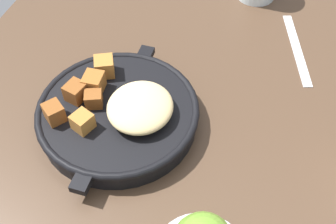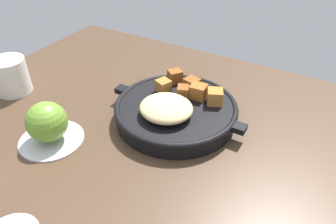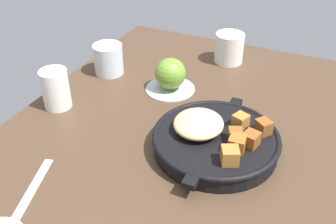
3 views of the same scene
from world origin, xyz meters
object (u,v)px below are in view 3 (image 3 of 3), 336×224
object	(u,v)px
white_creamer_pitcher	(56,89)
butter_knife	(28,197)
water_glass_short	(108,59)
cast_iron_skillet	(215,139)
red_apple	(170,74)
ceramic_mug_white	(229,48)

from	to	relation	value
white_creamer_pitcher	butter_knife	bearing A→B (deg)	-152.84
butter_knife	water_glass_short	world-z (taller)	water_glass_short
cast_iron_skillet	water_glass_short	bearing A→B (deg)	62.54
cast_iron_skillet	red_apple	xyz separation A→B (cm)	(17.46, 17.55, 1.87)
white_creamer_pitcher	ceramic_mug_white	world-z (taller)	white_creamer_pitcher
butter_knife	white_creamer_pitcher	world-z (taller)	white_creamer_pitcher
ceramic_mug_white	red_apple	bearing A→B (deg)	157.67
red_apple	white_creamer_pitcher	xyz separation A→B (cm)	(-17.67, 20.57, 0.18)
ceramic_mug_white	water_glass_short	xyz separation A→B (cm)	(-19.44, 26.84, -0.14)
red_apple	water_glass_short	bearing A→B (deg)	86.24
water_glass_short	butter_knife	bearing A→B (deg)	-166.21
butter_knife	ceramic_mug_white	distance (cm)	65.94
red_apple	water_glass_short	distance (cm)	18.40
red_apple	butter_knife	world-z (taller)	red_apple
red_apple	ceramic_mug_white	bearing A→B (deg)	-22.33
white_creamer_pitcher	water_glass_short	world-z (taller)	white_creamer_pitcher
ceramic_mug_white	water_glass_short	world-z (taller)	ceramic_mug_white
butter_knife	white_creamer_pitcher	distance (cm)	29.06
red_apple	ceramic_mug_white	distance (cm)	22.32
red_apple	ceramic_mug_white	size ratio (longest dim) A/B	0.94
butter_knife	cast_iron_skillet	bearing A→B (deg)	-61.32
red_apple	water_glass_short	xyz separation A→B (cm)	(1.21, 18.36, -0.49)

